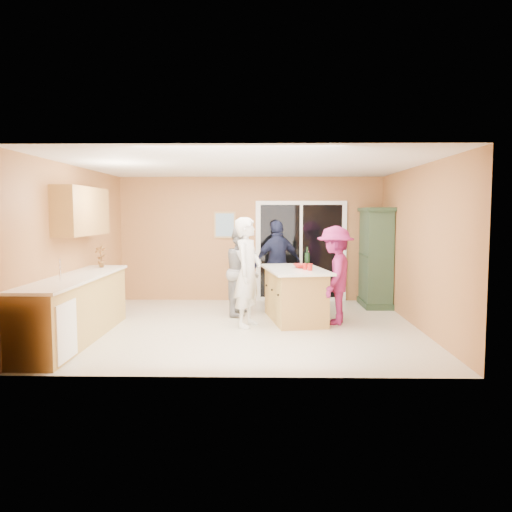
{
  "coord_description": "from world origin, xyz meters",
  "views": [
    {
      "loc": [
        0.3,
        -7.98,
        1.85
      ],
      "look_at": [
        0.15,
        0.1,
        1.15
      ],
      "focal_mm": 35.0,
      "sensor_mm": 36.0,
      "label": 1
    }
  ],
  "objects_px": {
    "kitchen_island": "(295,296)",
    "green_hutch": "(376,258)",
    "woman_navy": "(278,264)",
    "woman_white": "(248,272)",
    "woman_grey": "(243,271)",
    "woman_magenta": "(335,275)"
  },
  "relations": [
    {
      "from": "woman_navy",
      "to": "woman_grey",
      "type": "bearing_deg",
      "value": 23.59
    },
    {
      "from": "green_hutch",
      "to": "woman_grey",
      "type": "distance_m",
      "value": 2.75
    },
    {
      "from": "kitchen_island",
      "to": "green_hutch",
      "type": "height_order",
      "value": "green_hutch"
    },
    {
      "from": "woman_white",
      "to": "green_hutch",
      "type": "bearing_deg",
      "value": -34.17
    },
    {
      "from": "woman_white",
      "to": "woman_grey",
      "type": "distance_m",
      "value": 0.96
    },
    {
      "from": "woman_white",
      "to": "woman_navy",
      "type": "relative_size",
      "value": 1.04
    },
    {
      "from": "woman_white",
      "to": "woman_navy",
      "type": "xyz_separation_m",
      "value": [
        0.53,
        1.71,
        -0.04
      ]
    },
    {
      "from": "kitchen_island",
      "to": "woman_grey",
      "type": "xyz_separation_m",
      "value": [
        -0.92,
        0.47,
        0.39
      ]
    },
    {
      "from": "woman_grey",
      "to": "green_hutch",
      "type": "bearing_deg",
      "value": -65.8
    },
    {
      "from": "kitchen_island",
      "to": "woman_white",
      "type": "distance_m",
      "value": 1.04
    },
    {
      "from": "woman_navy",
      "to": "kitchen_island",
      "type": "bearing_deg",
      "value": 76.66
    },
    {
      "from": "kitchen_island",
      "to": "woman_navy",
      "type": "relative_size",
      "value": 1.08
    },
    {
      "from": "woman_grey",
      "to": "woman_magenta",
      "type": "bearing_deg",
      "value": -109.2
    },
    {
      "from": "woman_white",
      "to": "woman_navy",
      "type": "bearing_deg",
      "value": 1.95
    },
    {
      "from": "green_hutch",
      "to": "woman_grey",
      "type": "xyz_separation_m",
      "value": [
        -2.6,
        -0.9,
        -0.14
      ]
    },
    {
      "from": "kitchen_island",
      "to": "woman_grey",
      "type": "bearing_deg",
      "value": 142.97
    },
    {
      "from": "kitchen_island",
      "to": "woman_grey",
      "type": "relative_size",
      "value": 1.14
    },
    {
      "from": "woman_navy",
      "to": "woman_white",
      "type": "bearing_deg",
      "value": 47.36
    },
    {
      "from": "kitchen_island",
      "to": "woman_navy",
      "type": "xyz_separation_m",
      "value": [
        -0.27,
        1.23,
        0.43
      ]
    },
    {
      "from": "woman_white",
      "to": "woman_magenta",
      "type": "height_order",
      "value": "woman_white"
    },
    {
      "from": "green_hutch",
      "to": "woman_navy",
      "type": "xyz_separation_m",
      "value": [
        -1.95,
        -0.14,
        -0.1
      ]
    },
    {
      "from": "woman_white",
      "to": "woman_grey",
      "type": "xyz_separation_m",
      "value": [
        -0.13,
        0.95,
        -0.08
      ]
    }
  ]
}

